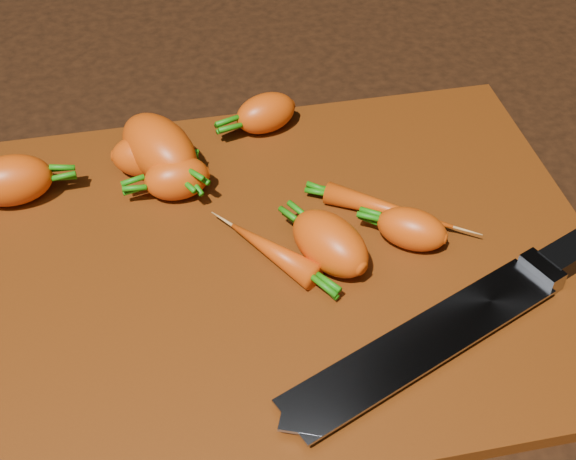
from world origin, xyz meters
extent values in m
cube|color=black|center=(0.00, 0.00, -0.01)|extent=(2.00, 2.00, 0.01)
cube|color=#682C09|center=(0.00, 0.00, 0.01)|extent=(0.50, 0.40, 0.01)
ellipsoid|color=#C2430C|center=(-0.22, 0.11, 0.03)|extent=(0.07, 0.05, 0.04)
ellipsoid|color=#C2430C|center=(-0.08, 0.09, 0.03)|extent=(0.06, 0.04, 0.04)
ellipsoid|color=#C2430C|center=(-0.09, 0.13, 0.04)|extent=(0.09, 0.10, 0.05)
ellipsoid|color=#C2430C|center=(0.03, -0.02, 0.03)|extent=(0.07, 0.09, 0.04)
ellipsoid|color=#C2430C|center=(0.01, 0.17, 0.03)|extent=(0.07, 0.05, 0.04)
ellipsoid|color=#C2430C|center=(-0.11, 0.13, 0.03)|extent=(0.07, 0.05, 0.04)
ellipsoid|color=#C2430C|center=(0.10, -0.01, 0.03)|extent=(0.07, 0.06, 0.03)
ellipsoid|color=#C2430C|center=(0.09, 0.03, 0.02)|extent=(0.10, 0.08, 0.02)
ellipsoid|color=#C2430C|center=(-0.02, 0.00, 0.02)|extent=(0.07, 0.08, 0.02)
cube|color=gray|center=(-0.03, -0.16, 0.02)|extent=(0.23, 0.13, 0.00)
cube|color=gray|center=(0.08, -0.11, 0.02)|extent=(0.03, 0.04, 0.02)
cube|color=black|center=(0.15, -0.08, 0.02)|extent=(0.13, 0.07, 0.02)
cylinder|color=#B2B2B7|center=(0.13, -0.09, 0.03)|extent=(0.01, 0.01, 0.00)
camera|label=1|loc=(-0.09, -0.44, 0.48)|focal=50.00mm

